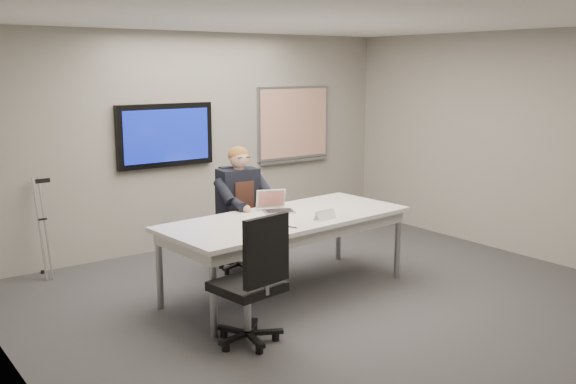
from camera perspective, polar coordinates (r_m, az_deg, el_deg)
floor at (r=6.50m, az=5.42°, el=-10.22°), size 6.00×6.00×0.02m
ceiling at (r=6.07m, az=5.92°, el=15.21°), size 6.00×6.00×0.02m
wall_back at (r=8.58m, az=-7.95°, el=4.59°), size 6.00×0.02×2.80m
wall_left at (r=4.71m, az=-22.55°, el=-1.52°), size 0.02×6.00×2.80m
wall_right at (r=8.43m, az=21.00°, el=3.85°), size 0.02×6.00×2.80m
conference_table at (r=6.70m, az=-0.14°, el=-2.97°), size 2.75×1.31×0.82m
tv_display at (r=8.29m, az=-10.83°, el=4.97°), size 1.30×0.09×0.80m
whiteboard at (r=9.37m, az=0.50°, el=6.05°), size 1.25×0.08×1.10m
office_chair_far at (r=7.59m, az=-4.59°, el=-4.56°), size 0.58×0.58×1.00m
office_chair_near at (r=5.57m, az=-3.28°, el=-9.92°), size 0.63×0.63×1.17m
seated_person at (r=7.30m, az=-3.62°, el=-2.90°), size 0.47×0.81×1.47m
crutch at (r=7.72m, az=-20.98°, el=-2.86°), size 0.42×0.65×1.24m
laptop at (r=6.91m, az=-1.13°, el=-1.24°), size 0.38×0.41×0.23m
name_tent at (r=6.56m, az=3.29°, el=-2.00°), size 0.25×0.09×0.10m
pen at (r=6.23m, az=0.23°, el=-3.11°), size 0.06×0.14×0.01m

